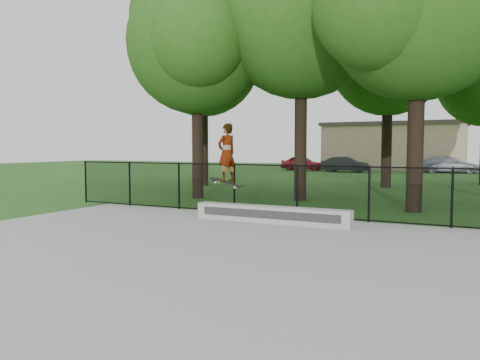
{
  "coord_description": "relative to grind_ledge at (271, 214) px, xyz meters",
  "views": [
    {
      "loc": [
        4.4,
        -6.61,
        2.04
      ],
      "look_at": [
        -0.96,
        4.2,
        1.2
      ],
      "focal_mm": 35.0,
      "sensor_mm": 36.0,
      "label": 1
    }
  ],
  "objects": [
    {
      "name": "ground",
      "position": [
        0.3,
        -4.7,
        -0.28
      ],
      "size": [
        100.0,
        100.0,
        0.0
      ],
      "primitive_type": "plane",
      "color": "#215618",
      "rests_on": "ground"
    },
    {
      "name": "concrete_slab",
      "position": [
        0.3,
        -4.7,
        -0.25
      ],
      "size": [
        14.0,
        12.0,
        0.06
      ],
      "primitive_type": "cube",
      "color": "#9D9E99",
      "rests_on": "ground"
    },
    {
      "name": "grind_ledge",
      "position": [
        0.0,
        0.0,
        0.0
      ],
      "size": [
        4.27,
        0.4,
        0.44
      ],
      "primitive_type": "cube",
      "color": "#ADACA7",
      "rests_on": "concrete_slab"
    },
    {
      "name": "car_a",
      "position": [
        -8.83,
        28.52,
        0.37
      ],
      "size": [
        3.79,
        1.58,
        1.29
      ],
      "primitive_type": "imported",
      "rotation": [
        0.0,
        0.0,
        1.58
      ],
      "color": "maroon",
      "rests_on": "ground"
    },
    {
      "name": "car_b",
      "position": [
        -4.71,
        27.22,
        0.35
      ],
      "size": [
        3.62,
        1.85,
        1.26
      ],
      "primitive_type": "imported",
      "rotation": [
        0.0,
        0.0,
        1.41
      ],
      "color": "black",
      "rests_on": "ground"
    },
    {
      "name": "car_c",
      "position": [
        3.08,
        29.54,
        0.38
      ],
      "size": [
        4.37,
        2.31,
        1.32
      ],
      "primitive_type": "imported",
      "rotation": [
        0.0,
        0.0,
        1.68
      ],
      "color": "gray",
      "rests_on": "ground"
    },
    {
      "name": "skater_airborne",
      "position": [
        -1.31,
        -0.02,
        1.59
      ],
      "size": [
        0.82,
        0.68,
        1.79
      ],
      "color": "black",
      "rests_on": "ground"
    },
    {
      "name": "chainlink_fence",
      "position": [
        0.3,
        1.2,
        0.53
      ],
      "size": [
        16.06,
        0.06,
        1.5
      ],
      "color": "black",
      "rests_on": "concrete_slab"
    },
    {
      "name": "tree_row",
      "position": [
        0.5,
        8.58,
        6.55
      ],
      "size": [
        21.09,
        18.46,
        11.48
      ],
      "color": "black",
      "rests_on": "ground"
    },
    {
      "name": "distant_building",
      "position": [
        -1.7,
        33.3,
        1.89
      ],
      "size": [
        12.4,
        6.4,
        4.3
      ],
      "color": "tan",
      "rests_on": "ground"
    }
  ]
}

